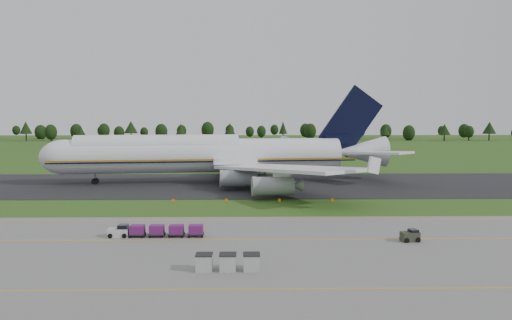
{
  "coord_description": "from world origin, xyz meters",
  "views": [
    {
      "loc": [
        0.49,
        -83.75,
        15.8
      ],
      "look_at": [
        1.96,
        2.0,
        7.96
      ],
      "focal_mm": 35.0,
      "sensor_mm": 36.0,
      "label": 1
    }
  ],
  "objects_px": {
    "aircraft": "(212,154)",
    "baggage_train": "(155,231)",
    "utility_cart": "(410,237)",
    "edge_markers": "(253,201)",
    "uld_row": "(228,262)"
  },
  "relations": [
    {
      "from": "aircraft",
      "to": "baggage_train",
      "type": "height_order",
      "value": "aircraft"
    },
    {
      "from": "utility_cart",
      "to": "edge_markers",
      "type": "xyz_separation_m",
      "value": [
        -19.24,
        28.57,
        -0.37
      ]
    },
    {
      "from": "utility_cart",
      "to": "uld_row",
      "type": "height_order",
      "value": "uld_row"
    },
    {
      "from": "uld_row",
      "to": "edge_markers",
      "type": "height_order",
      "value": "uld_row"
    },
    {
      "from": "uld_row",
      "to": "edge_markers",
      "type": "relative_size",
      "value": 0.22
    },
    {
      "from": "aircraft",
      "to": "baggage_train",
      "type": "bearing_deg",
      "value": -94.06
    },
    {
      "from": "edge_markers",
      "to": "utility_cart",
      "type": "bearing_deg",
      "value": -56.04
    },
    {
      "from": "baggage_train",
      "to": "uld_row",
      "type": "bearing_deg",
      "value": -54.67
    },
    {
      "from": "baggage_train",
      "to": "uld_row",
      "type": "distance_m",
      "value": 17.31
    },
    {
      "from": "aircraft",
      "to": "utility_cart",
      "type": "bearing_deg",
      "value": -62.67
    },
    {
      "from": "utility_cart",
      "to": "edge_markers",
      "type": "distance_m",
      "value": 34.44
    },
    {
      "from": "utility_cart",
      "to": "uld_row",
      "type": "relative_size",
      "value": 0.36
    },
    {
      "from": "utility_cart",
      "to": "uld_row",
      "type": "bearing_deg",
      "value": -153.19
    },
    {
      "from": "baggage_train",
      "to": "utility_cart",
      "type": "height_order",
      "value": "baggage_train"
    },
    {
      "from": "baggage_train",
      "to": "uld_row",
      "type": "xyz_separation_m",
      "value": [
        10.01,
        -14.13,
        0.06
      ]
    }
  ]
}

